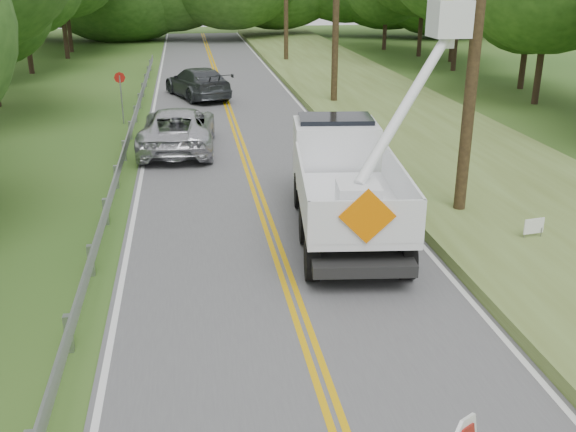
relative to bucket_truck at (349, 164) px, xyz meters
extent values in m
cube|color=#535356|center=(-2.10, 4.62, -1.52)|extent=(7.20, 96.00, 0.02)
cube|color=#D99E06|center=(-2.20, 4.62, -1.50)|extent=(0.12, 96.00, 0.00)
cube|color=#D99E06|center=(-2.00, 4.62, -1.50)|extent=(0.12, 96.00, 0.00)
cube|color=silver|center=(-5.55, 4.62, -1.50)|extent=(0.12, 96.00, 0.00)
cube|color=silver|center=(1.35, 4.62, -1.50)|extent=(0.12, 96.00, 0.00)
cube|color=gray|center=(-6.20, -5.38, -1.18)|extent=(0.12, 0.14, 0.70)
cube|color=gray|center=(-6.20, -2.38, -1.18)|extent=(0.12, 0.14, 0.70)
cube|color=gray|center=(-6.20, 0.62, -1.18)|extent=(0.12, 0.14, 0.70)
cube|color=gray|center=(-6.20, 3.62, -1.18)|extent=(0.12, 0.14, 0.70)
cube|color=gray|center=(-6.20, 6.62, -1.18)|extent=(0.12, 0.14, 0.70)
cube|color=gray|center=(-6.20, 9.62, -1.18)|extent=(0.12, 0.14, 0.70)
cube|color=gray|center=(-6.20, 12.62, -1.18)|extent=(0.12, 0.14, 0.70)
cube|color=gray|center=(-6.20, 15.62, -1.18)|extent=(0.12, 0.14, 0.70)
cube|color=gray|center=(-6.20, 18.62, -1.18)|extent=(0.12, 0.14, 0.70)
cube|color=gray|center=(-6.20, 21.62, -1.18)|extent=(0.12, 0.14, 0.70)
cube|color=gray|center=(-6.20, 24.62, -1.18)|extent=(0.12, 0.14, 0.70)
cube|color=gray|center=(-6.20, 27.62, -1.18)|extent=(0.12, 0.14, 0.70)
cube|color=gray|center=(-6.10, 5.62, -0.93)|extent=(0.05, 48.00, 0.34)
cylinder|color=black|center=(2.90, -0.38, 3.47)|extent=(0.30, 0.30, 10.00)
cube|color=#55622B|center=(5.00, 4.62, -1.38)|extent=(7.00, 96.00, 0.30)
cylinder|color=#332319|center=(-13.46, 27.61, 0.08)|extent=(0.32, 0.32, 3.22)
cylinder|color=#332319|center=(-12.40, 34.72, 0.43)|extent=(0.32, 0.32, 3.91)
cylinder|color=#332319|center=(-12.70, 38.67, 0.39)|extent=(0.32, 0.32, 3.83)
cylinder|color=#332319|center=(12.67, 13.74, 0.18)|extent=(0.32, 0.32, 3.41)
cylinder|color=#332319|center=(14.02, 17.80, -0.20)|extent=(0.32, 0.32, 2.66)
ellipsoid|color=#224615|center=(14.02, 17.80, 3.06)|extent=(6.21, 6.21, 5.47)
cylinder|color=#332319|center=(12.99, 24.74, 0.41)|extent=(0.32, 0.32, 3.88)
cylinder|color=#332319|center=(14.48, 28.86, 0.30)|extent=(0.32, 0.32, 3.65)
cylinder|color=#332319|center=(13.26, 32.00, 0.46)|extent=(0.32, 0.32, 3.97)
cylinder|color=#332319|center=(11.91, 36.42, -0.14)|extent=(0.32, 0.32, 2.78)
cylinder|color=black|center=(-1.58, -3.32, -1.03)|extent=(0.41, 0.98, 0.95)
cylinder|color=black|center=(0.40, -3.55, -1.03)|extent=(0.41, 0.98, 0.95)
cylinder|color=black|center=(-1.35, -1.35, -1.03)|extent=(0.41, 0.98, 0.95)
cylinder|color=black|center=(0.62, -1.58, -1.03)|extent=(0.41, 0.98, 0.95)
cylinder|color=black|center=(-1.06, 1.12, -1.03)|extent=(0.41, 0.98, 0.95)
cylinder|color=black|center=(0.91, 0.89, -1.03)|extent=(0.41, 0.98, 0.95)
cube|color=black|center=(-0.33, -1.17, -0.96)|extent=(2.80, 6.56, 0.25)
cube|color=white|center=(-0.41, -1.86, -0.46)|extent=(2.79, 4.80, 0.22)
cube|color=white|center=(-1.52, -1.73, 0.03)|extent=(0.58, 4.55, 0.89)
cube|color=white|center=(0.71, -1.99, 0.03)|extent=(0.58, 4.55, 0.89)
cube|color=white|center=(-0.67, -4.11, 0.03)|extent=(2.28, 0.32, 0.89)
cube|color=white|center=(-0.02, 1.50, -0.17)|extent=(2.44, 2.13, 1.79)
cube|color=black|center=(0.00, 1.70, 0.48)|extent=(2.12, 1.51, 0.75)
cube|color=white|center=(-0.53, -2.94, 0.03)|extent=(0.99, 0.99, 0.79)
cube|color=white|center=(2.20, -0.38, 3.54)|extent=(0.84, 0.84, 0.84)
cube|color=orange|center=(-0.68, -4.18, 0.18)|extent=(1.12, 0.17, 1.12)
imported|color=#B7B8BF|center=(-4.36, 7.75, -0.74)|extent=(2.86, 5.64, 1.53)
imported|color=#3A3E42|center=(-3.41, 17.82, -0.76)|extent=(3.68, 5.58, 1.50)
cylinder|color=gray|center=(-6.69, 12.39, -0.51)|extent=(0.06, 0.06, 2.03)
cylinder|color=maroon|center=(-6.69, 12.39, 0.41)|extent=(0.46, 0.06, 0.46)
cube|color=white|center=(3.82, -2.52, -0.95)|extent=(0.52, 0.11, 0.37)
cylinder|color=gray|center=(3.61, -2.52, -1.27)|extent=(0.02, 0.02, 0.52)
cylinder|color=gray|center=(4.03, -2.52, -1.27)|extent=(0.02, 0.02, 0.52)
camera|label=1|loc=(-3.98, -15.49, 4.65)|focal=40.62mm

